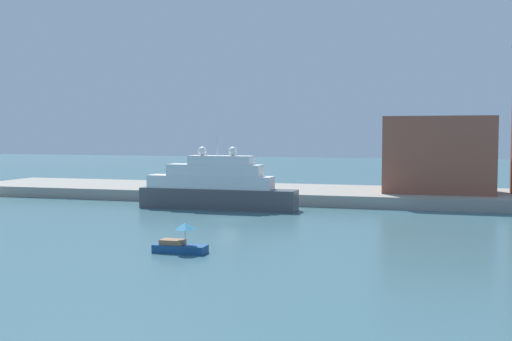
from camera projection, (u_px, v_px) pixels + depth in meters
name	position (u px, v px, depth m)	size (l,w,h in m)	color
ground	(228.00, 220.00, 76.53)	(400.00, 400.00, 0.00)	#3D6670
quay_dock	(276.00, 193.00, 101.33)	(110.00, 19.76, 1.76)	gray
large_yacht	(216.00, 187.00, 87.27)	(23.31, 3.59, 10.65)	#4C4C51
small_motorboat	(180.00, 243.00, 55.17)	(4.97, 1.80, 2.82)	navy
harbor_building	(438.00, 154.00, 94.16)	(16.47, 10.75, 11.83)	#93513D
parked_car	(213.00, 184.00, 101.54)	(4.17, 1.87, 1.38)	silver
person_figure	(230.00, 185.00, 98.52)	(0.36, 0.36, 1.60)	maroon
mooring_bollard	(250.00, 190.00, 93.60)	(0.44, 0.44, 0.89)	black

